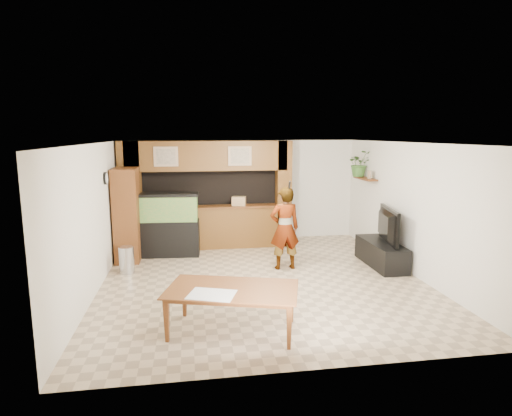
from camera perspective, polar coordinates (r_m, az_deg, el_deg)
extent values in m
plane|color=tan|center=(8.35, 0.82, -9.49)|extent=(6.50, 6.50, 0.00)
plane|color=white|center=(7.87, 0.87, 8.66)|extent=(6.50, 6.50, 0.00)
plane|color=white|center=(11.19, -1.98, 2.35)|extent=(6.00, 0.00, 6.00)
plane|color=white|center=(8.07, -20.65, -1.25)|extent=(0.00, 6.50, 6.50)
plane|color=white|center=(9.01, 20.00, -0.09)|extent=(0.00, 6.50, 6.50)
cube|color=brown|center=(10.47, -6.32, -2.68)|extent=(3.80, 0.35, 1.00)
cube|color=brown|center=(10.37, -6.38, 0.12)|extent=(3.80, 0.43, 0.04)
cube|color=brown|center=(10.23, -6.51, 6.93)|extent=(3.80, 0.35, 0.70)
cube|color=brown|center=(10.40, -16.36, 1.38)|extent=(0.50, 0.35, 2.60)
cube|color=brown|center=(10.56, 3.67, 1.89)|extent=(0.35, 0.35, 2.60)
cube|color=black|center=(10.85, -6.56, 2.85)|extent=(4.20, 0.45, 0.85)
cube|color=tan|center=(10.04, -11.92, 6.72)|extent=(0.55, 0.03, 0.45)
cube|color=tan|center=(10.02, -11.93, 6.72)|extent=(0.43, 0.01, 0.35)
cube|color=tan|center=(10.10, -2.18, 6.94)|extent=(0.55, 0.03, 0.45)
cube|color=tan|center=(10.08, -2.16, 6.94)|extent=(0.43, 0.01, 0.35)
cylinder|color=black|center=(8.95, -19.43, 3.76)|extent=(0.04, 0.25, 0.25)
cylinder|color=white|center=(8.95, -19.27, 3.76)|extent=(0.01, 0.21, 0.21)
cube|color=brown|center=(10.63, 14.36, 3.82)|extent=(0.25, 0.90, 0.04)
cube|color=brown|center=(9.75, -16.80, -0.87)|extent=(0.51, 0.83, 2.04)
cylinder|color=#B2B2B7|center=(9.01, -16.86, -6.65)|extent=(0.29, 0.29, 0.54)
cube|color=black|center=(10.00, -11.33, -3.95)|extent=(1.31, 0.49, 0.82)
cube|color=#327D32|center=(9.86, -11.47, -0.05)|extent=(1.25, 0.46, 0.57)
cube|color=black|center=(9.81, -11.53, 1.77)|extent=(1.31, 0.49, 0.07)
cube|color=black|center=(9.50, 16.36, -5.87)|extent=(0.56, 1.53, 0.51)
imported|color=black|center=(9.35, 16.54, -2.20)|extent=(0.40, 1.28, 0.73)
cube|color=tan|center=(10.42, 14.86, 4.33)|extent=(0.03, 0.15, 0.20)
imported|color=#3A6829|center=(10.88, 13.63, 5.79)|extent=(0.61, 0.53, 0.64)
imported|color=#A28359|center=(8.78, 3.84, -2.72)|extent=(0.65, 0.45, 1.71)
cylinder|color=black|center=(8.49, 4.48, 3.05)|extent=(0.04, 0.11, 0.17)
imported|color=brown|center=(6.17, -3.23, -13.55)|extent=(2.03, 1.47, 0.64)
cube|color=silver|center=(5.87, -5.92, -11.41)|extent=(0.72, 0.62, 0.01)
cube|color=#A58159|center=(10.40, -2.30, 0.93)|extent=(0.37, 0.29, 0.22)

